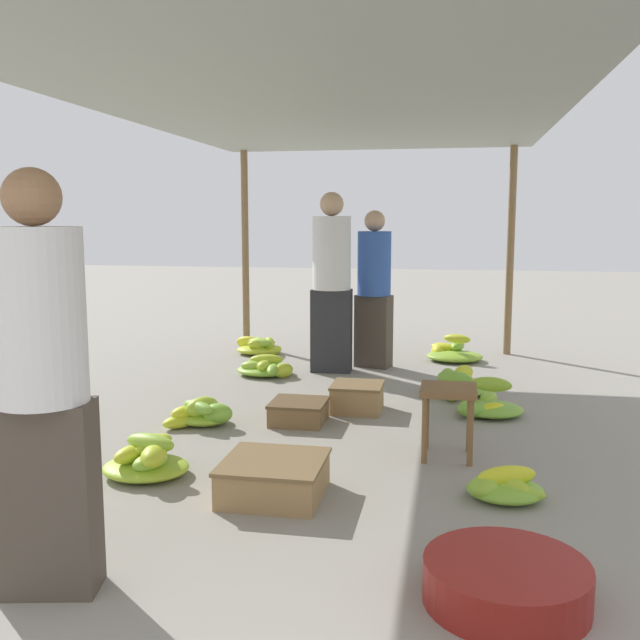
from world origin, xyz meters
The scene contains 19 objects.
canopy_post_back_left centered at (-1.49, 6.54, 1.13)m, with size 0.08×0.08×2.25m, color olive.
canopy_post_back_right centered at (1.49, 6.54, 1.13)m, with size 0.08×0.08×2.25m, color olive.
canopy_tarp centered at (0.00, 3.42, 2.27)m, with size 3.38×6.64×0.04m, color #9EA399.
vendor_foreground centered at (-0.65, 0.98, 0.86)m, with size 0.42×0.42×1.66m.
stool centered at (0.88, 2.91, 0.36)m, with size 0.34×0.34×0.45m.
basin_black centered at (1.12, 1.21, 0.08)m, with size 0.64×0.64×0.17m.
banana_pile_left_0 centered at (-1.19, 6.03, 0.08)m, with size 0.56×0.49×0.19m.
banana_pile_left_1 centered at (-0.85, 5.00, 0.07)m, with size 0.58×0.63×0.20m.
banana_pile_left_2 centered at (-0.82, 2.27, 0.10)m, with size 0.50×0.50×0.25m.
banana_pile_left_3 centered at (-0.87, 3.29, 0.09)m, with size 0.51×0.45×0.21m.
banana_pile_right_0 centered at (0.95, 4.54, 0.08)m, with size 0.58×0.65×0.24m.
banana_pile_right_1 centered at (0.90, 6.07, 0.08)m, with size 0.58×0.59×0.29m.
banana_pile_right_2 centered at (1.17, 3.96, 0.08)m, with size 0.50×0.59×0.30m.
banana_pile_right_3 centered at (1.18, 2.27, 0.07)m, with size 0.42×0.36×0.18m.
crate_near centered at (-0.02, 2.09, 0.10)m, with size 0.54×0.54×0.20m.
crate_mid centered at (-0.19, 3.49, 0.08)m, with size 0.40×0.40×0.16m.
crate_far centered at (0.18, 3.89, 0.11)m, with size 0.39×0.39×0.21m.
shopper_walking_mid centered at (0.12, 5.58, 0.81)m, with size 0.41×0.41×1.56m.
shopper_walking_far centered at (-0.26, 5.28, 0.90)m, with size 0.39×0.37×1.73m.
Camera 1 is at (0.89, -1.45, 1.47)m, focal length 40.00 mm.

